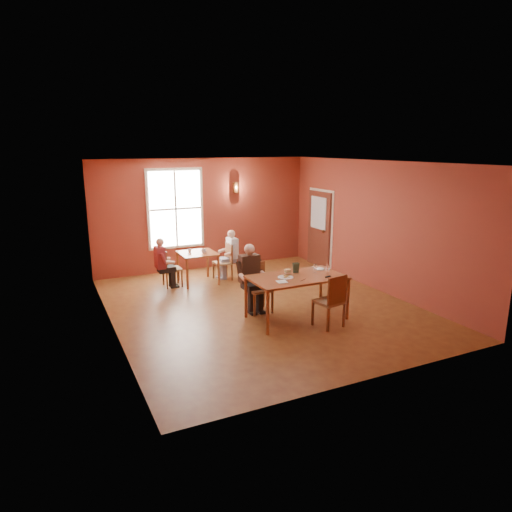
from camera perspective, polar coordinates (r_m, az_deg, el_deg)
name	(u,v)px	position (r m, az deg, el deg)	size (l,w,h in m)	color
ground	(260,306)	(9.75, 0.51, -6.26)	(6.00, 7.00, 0.01)	brown
wall_back	(204,214)	(12.55, -6.52, 5.21)	(6.00, 0.04, 3.00)	brown
wall_front	(371,281)	(6.48, 14.23, -3.10)	(6.00, 0.04, 3.00)	brown
wall_left	(108,251)	(8.50, -17.96, 0.61)	(0.04, 7.00, 3.00)	brown
wall_right	(376,226)	(10.98, 14.78, 3.65)	(0.04, 7.00, 3.00)	brown
ceiling	(260,162)	(9.18, 0.55, 11.64)	(6.00, 7.00, 0.04)	white
window	(176,209)	(12.24, -10.03, 5.83)	(1.36, 0.10, 1.96)	white
door	(319,229)	(12.84, 7.86, 3.33)	(0.12, 1.04, 2.10)	maroon
wall_sconce	(236,187)	(12.69, -2.57, 8.57)	(0.16, 0.16, 0.28)	brown
main_table	(297,298)	(8.98, 5.09, -5.19)	(1.83, 1.03, 0.86)	brown
chair_diner_main	(259,288)	(9.28, 0.39, -4.05)	(0.44, 0.44, 1.00)	#5B3012
diner_main	(260,281)	(9.20, 0.47, -3.12)	(0.53, 0.53, 1.33)	black
chair_empty	(329,300)	(8.65, 9.08, -5.48)	(0.45, 0.45, 1.02)	#412111
plate_food	(286,277)	(8.74, 3.72, -2.63)	(0.30, 0.30, 0.04)	white
sandwich	(288,273)	(8.84, 3.99, -2.16)	(0.10, 0.09, 0.12)	tan
goblet_a	(315,268)	(9.12, 7.44, -1.53)	(0.08, 0.08, 0.19)	white
goblet_b	(328,269)	(9.07, 8.98, -1.64)	(0.08, 0.08, 0.20)	white
menu_stand	(296,268)	(9.08, 5.01, -1.47)	(0.12, 0.06, 0.21)	#2A4530
knife	(303,280)	(8.62, 5.90, -3.01)	(0.20, 0.02, 0.00)	silver
napkin	(282,282)	(8.49, 3.26, -3.22)	(0.18, 0.18, 0.01)	white
side_plate	(319,269)	(9.41, 7.93, -1.61)	(0.20, 0.20, 0.02)	silver
sunglasses	(328,277)	(8.89, 8.98, -2.55)	(0.13, 0.04, 0.02)	black
second_table	(198,268)	(11.36, -7.27, -1.46)	(0.87, 0.87, 0.77)	brown
chair_diner_white	(222,262)	(11.55, -4.22, -0.75)	(0.40, 0.40, 0.91)	#512C12
diner_white	(223,256)	(11.52, -4.09, -0.05)	(0.48, 0.48, 1.20)	white
chair_diner_maroon	(172,268)	(11.16, -10.44, -1.47)	(0.40, 0.40, 0.91)	#412913
diner_maroon	(171,263)	(11.12, -10.62, -0.80)	(0.47, 0.47, 1.18)	maroon
cup_a	(204,251)	(11.19, -6.54, 0.62)	(0.12, 0.12, 0.10)	white
cup_b	(190,251)	(11.30, -8.29, 0.66)	(0.09, 0.09, 0.09)	silver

